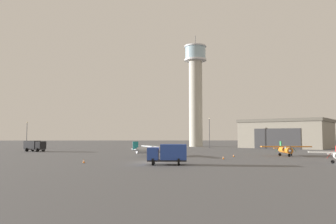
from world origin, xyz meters
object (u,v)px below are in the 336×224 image
(airplane_silver, at_px, (151,149))
(truck_box_blue, at_px, (168,153))
(truck_box_black, at_px, (35,145))
(traffic_cone_mid_apron, at_px, (84,161))
(airplane_orange, at_px, (285,149))
(light_post_west, at_px, (209,130))
(light_post_east, at_px, (27,132))
(traffic_cone_near_right, at_px, (234,156))
(control_tower, at_px, (196,88))
(traffic_cone_near_left, at_px, (223,158))

(airplane_silver, bearing_deg, truck_box_blue, -103.45)
(truck_box_black, bearing_deg, traffic_cone_mid_apron, -34.16)
(airplane_orange, bearing_deg, light_post_west, -161.82)
(light_post_west, distance_m, light_post_east, 58.92)
(light_post_east, distance_m, traffic_cone_near_right, 71.30)
(truck_box_blue, distance_m, truck_box_black, 50.94)
(control_tower, height_order, truck_box_black, control_tower)
(airplane_orange, height_order, traffic_cone_near_right, airplane_orange)
(control_tower, xyz_separation_m, truck_box_blue, (-11.76, -72.77, -19.99))
(airplane_silver, distance_m, truck_box_blue, 19.14)
(truck_box_blue, relative_size, truck_box_black, 0.95)
(light_post_west, height_order, light_post_east, light_post_west)
(airplane_silver, relative_size, truck_box_black, 1.64)
(airplane_orange, bearing_deg, traffic_cone_mid_apron, -62.48)
(truck_box_black, height_order, light_post_west, light_post_west)
(truck_box_blue, distance_m, traffic_cone_near_right, 21.47)
(airplane_orange, height_order, light_post_west, light_post_west)
(airplane_silver, distance_m, truck_box_black, 36.28)
(traffic_cone_near_right, bearing_deg, truck_box_black, 155.65)
(light_post_west, height_order, traffic_cone_near_left, light_post_west)
(truck_box_blue, bearing_deg, traffic_cone_near_left, -131.15)
(traffic_cone_near_left, bearing_deg, traffic_cone_mid_apron, -161.93)
(truck_box_black, xyz_separation_m, light_post_east, (-10.43, 20.52, 3.51))
(airplane_orange, distance_m, light_post_east, 79.32)
(truck_box_blue, distance_m, traffic_cone_mid_apron, 13.33)
(light_post_west, bearing_deg, truck_box_black, -157.07)
(airplane_orange, bearing_deg, truck_box_black, -103.78)
(control_tower, bearing_deg, airplane_silver, -105.36)
(light_post_east, bearing_deg, traffic_cone_mid_apron, -60.58)
(control_tower, relative_size, light_post_east, 4.85)
(truck_box_black, xyz_separation_m, traffic_cone_near_left, (43.88, -27.54, -1.30))
(airplane_orange, relative_size, traffic_cone_mid_apron, 16.53)
(traffic_cone_mid_apron, bearing_deg, truck_box_blue, -13.43)
(airplane_orange, bearing_deg, light_post_east, -115.65)
(truck_box_black, height_order, traffic_cone_mid_apron, truck_box_black)
(traffic_cone_near_right, xyz_separation_m, traffic_cone_mid_apron, (-26.20, -13.72, 0.03))
(airplane_silver, xyz_separation_m, truck_box_blue, (3.03, -18.89, 0.24))
(airplane_silver, xyz_separation_m, traffic_cone_near_left, (13.11, -8.32, -1.11))
(truck_box_blue, relative_size, traffic_cone_near_right, 10.60)
(traffic_cone_near_left, height_order, traffic_cone_mid_apron, traffic_cone_mid_apron)
(truck_box_blue, distance_m, light_post_west, 60.58)
(airplane_silver, relative_size, light_post_west, 1.00)
(traffic_cone_mid_apron, bearing_deg, airplane_orange, 23.33)
(light_post_east, bearing_deg, truck_box_blue, -52.97)
(airplane_silver, xyz_separation_m, truck_box_black, (-30.77, 19.22, 0.20))
(airplane_orange, xyz_separation_m, traffic_cone_near_right, (-11.20, -2.41, -1.12))
(truck_box_black, height_order, traffic_cone_near_right, truck_box_black)
(light_post_east, distance_m, traffic_cone_mid_apron, 63.96)
(light_post_west, xyz_separation_m, traffic_cone_near_right, (-1.38, -41.83, -5.56))
(truck_box_blue, height_order, traffic_cone_near_left, truck_box_blue)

